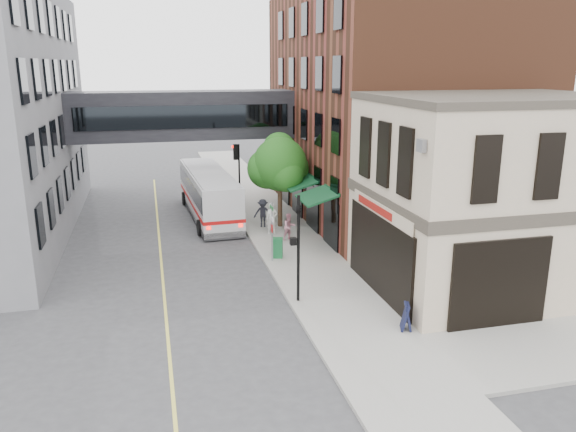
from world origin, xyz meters
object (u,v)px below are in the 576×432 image
newspaper_box (278,248)px  pedestrian_b (289,227)px  pedestrian_a (272,218)px  sandwich_board (406,317)px  bus (209,192)px  pedestrian_c (263,213)px

newspaper_box → pedestrian_b: bearing=81.4°
pedestrian_a → sandwich_board: (2.22, -13.07, -0.40)m
bus → newspaper_box: 9.62m
pedestrian_a → newspaper_box: size_ratio=1.78×
pedestrian_a → newspaper_box: 4.18m
pedestrian_c → sandwich_board: 14.79m
pedestrian_c → newspaper_box: (-0.38, -5.62, -0.35)m
bus → pedestrian_c: 4.64m
pedestrian_a → sandwich_board: pedestrian_a is taller
bus → sandwich_board: size_ratio=10.93×
pedestrian_a → newspaper_box: pedestrian_a is taller
bus → sandwich_board: (5.26, -18.21, -1.00)m
pedestrian_b → sandwich_board: size_ratio=1.50×
bus → pedestrian_a: (3.05, -5.13, -0.60)m
pedestrian_c → sandwich_board: (2.44, -14.58, -0.35)m
sandwich_board → pedestrian_b: bearing=116.7°
newspaper_box → sandwich_board: same height
sandwich_board → pedestrian_a: bearing=118.8°
bus → newspaper_box: (2.44, -9.25, -1.00)m
pedestrian_a → newspaper_box: (-0.61, -4.12, -0.40)m
bus → newspaper_box: size_ratio=10.93×
newspaper_box → sandwich_board: (2.82, -8.96, -0.00)m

